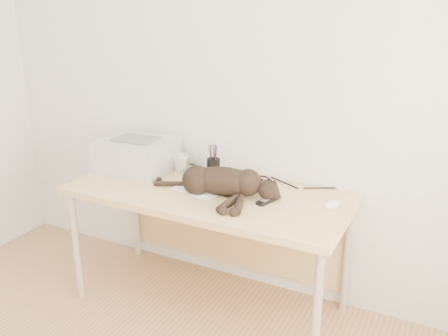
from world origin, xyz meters
The scene contains 11 objects.
wall_back centered at (0.00, 1.75, 1.30)m, with size 3.50×3.50×0.00m, color white.
desk centered at (0.00, 1.48, 0.61)m, with size 1.60×0.70×0.74m.
printer centered at (-0.57, 1.50, 0.84)m, with size 0.46×0.40×0.21m.
papers centered at (-0.07, 1.39, 0.74)m, with size 0.35×0.29×0.01m.
cat centered at (0.09, 1.37, 0.81)m, with size 0.75×0.36×0.17m.
mug centered at (-0.32, 1.62, 0.79)m, with size 0.11×0.11×0.10m, color silver.
pen_cup centered at (-0.09, 1.63, 0.80)m, with size 0.08×0.08×0.20m.
remote_grey centered at (-0.29, 1.64, 0.75)m, with size 0.05×0.17×0.02m, color slate.
remote_black centered at (0.36, 1.41, 0.75)m, with size 0.05×0.16×0.02m, color black.
mouse centered at (0.68, 1.51, 0.76)m, with size 0.07×0.12×0.04m, color white.
cable_tangle centered at (0.00, 1.70, 0.75)m, with size 1.36×0.09×0.01m, color black, non-canonical shape.
Camera 1 is at (1.26, -0.90, 1.81)m, focal length 40.00 mm.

